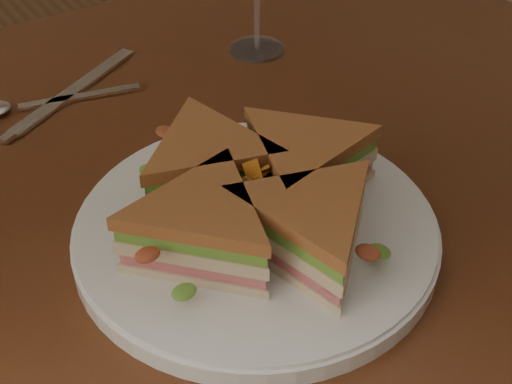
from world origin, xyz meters
TOP-DOWN VIEW (x-y plane):
  - table at (0.00, 0.00)m, footprint 1.20×0.80m
  - plate at (0.05, -0.11)m, footprint 0.30×0.30m
  - sandwich_wedges at (0.05, -0.11)m, footprint 0.27×0.27m
  - crisps_mound at (0.05, -0.11)m, footprint 0.09×0.09m
  - spoon at (-0.06, 0.20)m, footprint 0.18×0.06m
  - knife at (-0.00, 0.19)m, footprint 0.19×0.12m

SIDE VIEW (x-z plane):
  - table at x=0.00m, z-range 0.28..1.03m
  - knife at x=0.00m, z-range 0.75..0.75m
  - spoon at x=-0.06m, z-range 0.75..0.76m
  - plate at x=0.05m, z-range 0.75..0.77m
  - crisps_mound at x=0.05m, z-range 0.77..0.82m
  - sandwich_wedges at x=0.05m, z-range 0.77..0.82m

